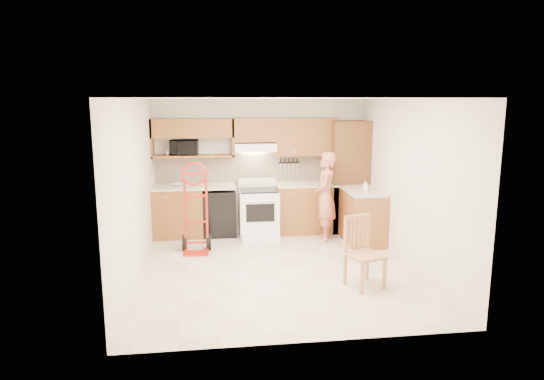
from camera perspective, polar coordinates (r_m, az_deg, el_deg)
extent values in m
cube|color=beige|center=(7.25, 0.52, -9.39)|extent=(4.00, 4.50, 0.02)
cube|color=white|center=(6.81, 0.56, 10.95)|extent=(4.00, 4.50, 0.02)
cube|color=white|center=(9.14, -1.44, 2.95)|extent=(4.00, 0.02, 2.50)
cube|color=white|center=(4.74, 4.35, -4.34)|extent=(4.00, 0.02, 2.50)
cube|color=white|center=(6.94, -16.14, 0.06)|extent=(0.02, 4.50, 2.50)
cube|color=white|center=(7.47, 16.00, 0.80)|extent=(0.02, 4.50, 2.50)
cube|color=beige|center=(9.12, -1.42, 2.62)|extent=(3.92, 0.03, 0.55)
cube|color=brown|center=(8.95, -11.13, -2.63)|extent=(0.90, 0.60, 0.90)
cube|color=black|center=(8.93, -6.32, -2.67)|extent=(0.60, 0.60, 0.85)
cube|color=brown|center=(9.10, 4.00, -2.22)|extent=(1.14, 0.60, 0.90)
cube|color=beige|center=(8.84, -9.30, 0.38)|extent=(1.50, 0.63, 0.04)
cube|color=beige|center=(9.01, 4.04, 0.69)|extent=(1.14, 0.63, 0.04)
cube|color=brown|center=(8.57, 10.78, -3.20)|extent=(0.60, 1.00, 0.90)
cube|color=beige|center=(8.47, 10.89, -0.11)|extent=(0.63, 1.00, 0.04)
cube|color=brown|center=(9.19, 9.07, 1.60)|extent=(0.70, 0.60, 2.10)
cube|color=brown|center=(8.85, -9.48, 7.31)|extent=(1.50, 0.33, 0.34)
cube|color=brown|center=(8.89, -9.38, 4.03)|extent=(1.50, 0.33, 0.04)
cube|color=brown|center=(8.88, -2.11, 7.20)|extent=(0.76, 0.33, 0.44)
cube|color=brown|center=(9.03, 3.94, 6.35)|extent=(1.14, 0.33, 0.70)
cube|color=white|center=(8.84, -2.06, 5.17)|extent=(0.76, 0.46, 0.14)
imported|color=black|center=(8.88, -10.42, 5.01)|extent=(0.52, 0.37, 0.27)
imported|color=#CF6C54|center=(8.48, 6.36, -0.82)|extent=(0.53, 0.67, 1.59)
imported|color=white|center=(8.38, 11.10, 0.53)|extent=(0.10, 0.10, 0.18)
imported|color=white|center=(8.84, -11.19, 0.62)|extent=(0.23, 0.23, 0.05)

